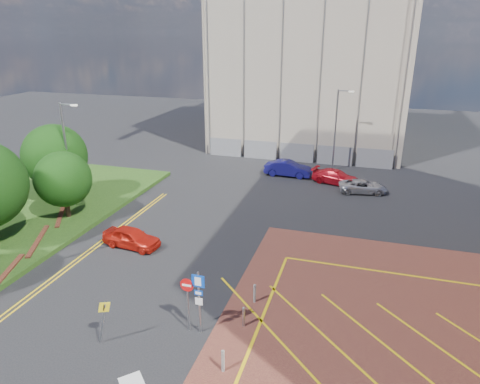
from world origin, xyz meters
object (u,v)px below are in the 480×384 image
at_px(warning_sign, 103,317).
at_px(car_blue_back, 288,168).
at_px(tree_c, 63,179).
at_px(lamp_back, 336,128).
at_px(tree_d, 55,156).
at_px(lamp_left_far, 68,151).
at_px(car_red_back, 336,177).
at_px(car_silver_back, 363,186).
at_px(car_red_left, 131,237).
at_px(sign_cluster, 195,296).

distance_m(warning_sign, car_blue_back, 26.16).
height_order(tree_c, lamp_back, lamp_back).
bearing_deg(tree_d, warning_sign, -46.38).
xyz_separation_m(lamp_left_far, car_red_back, (19.11, 11.98, -4.02)).
distance_m(tree_c, car_red_back, 23.08).
xyz_separation_m(car_blue_back, car_red_back, (4.64, -1.00, -0.10)).
relative_size(tree_d, warning_sign, 2.70).
bearing_deg(car_silver_back, lamp_back, 16.98).
xyz_separation_m(warning_sign, car_silver_back, (10.30, 23.23, -0.86)).
bearing_deg(car_silver_back, car_blue_back, 58.05).
relative_size(car_red_left, car_silver_back, 0.94).
distance_m(tree_c, car_blue_back, 20.35).
bearing_deg(warning_sign, car_silver_back, 66.08).
distance_m(lamp_left_far, lamp_back, 24.46).
bearing_deg(lamp_left_far, car_red_back, 32.08).
distance_m(sign_cluster, car_red_left, 9.86).
bearing_deg(car_blue_back, warning_sign, 174.60).
relative_size(tree_c, sign_cluster, 1.53).
xyz_separation_m(warning_sign, car_blue_back, (3.24, 25.95, -0.69)).
bearing_deg(tree_c, sign_cluster, -33.16).
xyz_separation_m(car_red_left, car_red_back, (11.56, 16.36, -0.01)).
height_order(sign_cluster, car_red_back, sign_cluster).
bearing_deg(tree_c, car_red_left, -19.74).
distance_m(tree_d, sign_cluster, 20.74).
bearing_deg(lamp_left_far, car_red_left, -30.12).
bearing_deg(car_red_back, tree_c, 142.67).
relative_size(tree_d, lamp_left_far, 0.76).
distance_m(tree_c, car_red_left, 7.48).
xyz_separation_m(tree_c, warning_sign, (10.31, -10.97, -1.76)).
bearing_deg(tree_d, car_silver_back, 21.42).
relative_size(tree_d, lamp_back, 0.76).
bearing_deg(car_red_left, lamp_back, -22.25).
relative_size(sign_cluster, car_silver_back, 0.79).
distance_m(tree_d, car_red_back, 24.08).
relative_size(lamp_left_far, sign_cluster, 2.50).
bearing_deg(lamp_back, car_silver_back, -62.13).
bearing_deg(tree_d, lamp_left_far, -25.68).
xyz_separation_m(tree_d, car_red_back, (21.19, 10.98, -3.23)).
height_order(warning_sign, car_silver_back, warning_sign).
distance_m(warning_sign, car_red_back, 26.17).
bearing_deg(car_red_left, tree_d, 66.82).
bearing_deg(tree_c, warning_sign, -46.77).
height_order(lamp_left_far, car_red_left, lamp_left_far).
distance_m(sign_cluster, car_red_back, 23.45).
relative_size(tree_c, car_silver_back, 1.20).
distance_m(sign_cluster, car_silver_back, 22.39).
bearing_deg(car_blue_back, lamp_back, -51.43).
distance_m(lamp_back, car_red_left, 23.43).
xyz_separation_m(tree_c, car_silver_back, (20.61, 12.26, -2.63)).
bearing_deg(car_silver_back, car_red_left, 125.41).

